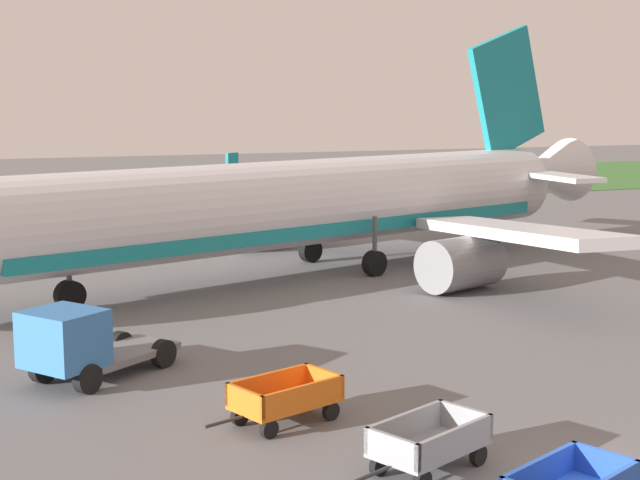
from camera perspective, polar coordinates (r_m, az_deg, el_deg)
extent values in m
cube|color=#3D7033|center=(78.35, -12.74, 2.94)|extent=(220.00, 28.00, 0.06)
cylinder|color=silver|center=(39.89, -1.40, 2.27)|extent=(29.62, 13.03, 3.70)
cube|color=teal|center=(40.02, -1.39, 0.82)|extent=(26.72, 11.90, 0.56)
cone|color=silver|center=(52.17, 13.60, 4.10)|extent=(5.38, 4.76, 3.52)
cube|color=silver|center=(36.97, 11.75, 0.53)|extent=(3.39, 13.13, 1.35)
cylinder|color=gray|center=(37.24, 8.63, -1.43)|extent=(3.70, 3.01, 2.10)
cube|color=silver|center=(49.06, -3.65, 2.68)|extent=(10.42, 11.57, 1.35)
cube|color=teal|center=(55.78, -5.41, 4.37)|extent=(0.97, 0.87, 1.90)
cylinder|color=gray|center=(47.25, -3.73, 0.80)|extent=(3.70, 3.01, 2.10)
cube|color=teal|center=(49.38, 11.42, 8.87)|extent=(5.78, 2.24, 6.88)
cube|color=silver|center=(47.75, 14.41, 3.79)|extent=(1.84, 5.22, 0.24)
cube|color=silver|center=(51.75, 8.66, 4.32)|extent=(4.54, 5.25, 0.24)
cylinder|color=#4C4C51|center=(34.69, -15.15, -1.64)|extent=(0.20, 0.20, 2.04)
cylinder|color=black|center=(34.88, -15.08, -3.29)|extent=(1.19, 0.78, 1.10)
cylinder|color=#4C4C51|center=(40.06, 3.37, 0.01)|extent=(0.20, 0.20, 2.04)
cylinder|color=black|center=(40.22, 3.36, -1.43)|extent=(1.19, 0.78, 1.10)
cylinder|color=#4C4C51|center=(43.34, -0.59, 0.69)|extent=(0.20, 0.20, 2.04)
cylinder|color=black|center=(43.50, -0.59, -0.65)|extent=(1.19, 0.78, 1.10)
cube|color=#234CB2|center=(18.09, 13.31, -13.71)|extent=(2.34, 1.08, 0.55)
cube|color=#234CB2|center=(18.76, 17.04, -13.04)|extent=(0.64, 1.33, 0.55)
cube|color=gray|center=(19.76, 6.73, -12.55)|extent=(2.85, 2.30, 0.08)
cube|color=gray|center=(19.29, 8.30, -12.13)|extent=(2.32, 1.11, 0.55)
cube|color=gray|center=(20.03, 5.26, -11.26)|extent=(2.32, 1.11, 0.55)
cube|color=gray|center=(18.78, 4.43, -12.64)|extent=(0.66, 1.32, 0.55)
cube|color=gray|center=(20.56, 8.85, -10.80)|extent=(0.66, 1.32, 0.55)
cylinder|color=#2D2D33|center=(18.49, 3.17, -14.17)|extent=(0.95, 0.48, 0.08)
cylinder|color=black|center=(19.52, 3.64, -13.61)|extent=(0.47, 0.33, 0.44)
cylinder|color=black|center=(20.26, 9.68, -12.86)|extent=(0.47, 0.33, 0.44)
cylinder|color=black|center=(20.87, 7.11, -12.14)|extent=(0.47, 0.33, 0.44)
cube|color=orange|center=(22.33, -2.12, -9.96)|extent=(2.83, 2.17, 0.08)
cube|color=orange|center=(21.76, -1.03, -9.59)|extent=(2.38, 0.95, 0.55)
cube|color=orange|center=(22.72, -3.17, -8.80)|extent=(2.38, 0.95, 0.55)
cube|color=orange|center=(21.54, -4.64, -9.81)|extent=(0.57, 1.35, 0.55)
cube|color=orange|center=(22.97, 0.23, -8.59)|extent=(0.57, 1.35, 0.55)
cylinder|color=#2D2D33|center=(21.32, -5.95, -11.03)|extent=(0.97, 0.42, 0.08)
cylinder|color=black|center=(21.45, -3.13, -11.49)|extent=(0.47, 0.30, 0.44)
cylinder|color=black|center=(22.30, -4.94, -10.72)|extent=(0.47, 0.30, 0.44)
cylinder|color=black|center=(22.59, 0.67, -10.43)|extent=(0.47, 0.30, 0.44)
cylinder|color=black|center=(23.39, -1.19, -9.75)|extent=(0.47, 0.30, 0.44)
cube|color=slate|center=(27.04, -12.21, -6.77)|extent=(3.63, 3.35, 0.20)
cube|color=#3370B7|center=(25.53, -15.43, -5.84)|extent=(2.49, 2.54, 1.50)
cube|color=#19232D|center=(24.99, -16.82, -5.86)|extent=(1.01, 1.36, 0.67)
cylinder|color=black|center=(25.16, -14.06, -8.24)|extent=(0.82, 0.71, 0.80)
cylinder|color=black|center=(26.40, -16.61, -7.54)|extent=(0.82, 0.71, 0.80)
cylinder|color=black|center=(27.11, -9.57, -6.87)|extent=(0.82, 0.71, 0.80)
cylinder|color=black|center=(28.26, -12.14, -6.30)|extent=(0.82, 0.71, 0.80)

